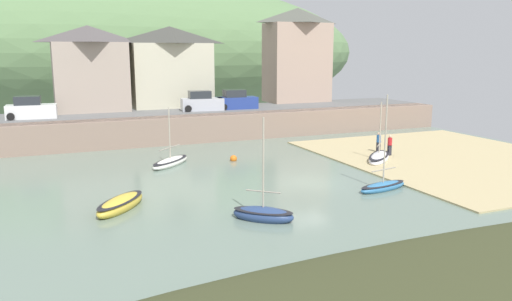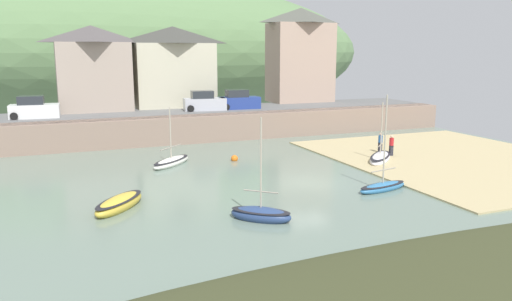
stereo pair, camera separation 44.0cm
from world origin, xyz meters
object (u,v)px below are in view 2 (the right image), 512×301
parked_car_by_wall (204,102)px  person_on_slipway (391,145)px  motorboat_with_cabin (383,186)px  parked_car_end_of_row (239,101)px  sailboat_far_left (119,204)px  parked_car_near_slipway (34,109)px  fishing_boat_green (380,158)px  mooring_buoy (234,159)px  waterfront_building_centre (174,66)px  waterfront_building_right (300,55)px  person_near_water (380,142)px  dinghy_open_wooden (171,162)px  sailboat_white_hull (261,214)px  waterfront_building_left (93,68)px

parked_car_by_wall → person_on_slipway: bearing=-50.9°
motorboat_with_cabin → parked_car_end_of_row: 24.16m
motorboat_with_cabin → parked_car_by_wall: motorboat_with_cabin is taller
sailboat_far_left → parked_car_near_slipway: bearing=50.0°
parked_car_end_of_row → parked_car_by_wall: bearing=-177.5°
fishing_boat_green → person_on_slipway: (1.78, 1.07, 0.72)m
parked_car_end_of_row → parked_car_near_slipway: bearing=-177.5°
fishing_boat_green → parked_car_near_slipway: fishing_boat_green is taller
mooring_buoy → motorboat_with_cabin: bearing=-64.0°
waterfront_building_centre → parked_car_near_slipway: bearing=-161.6°
waterfront_building_right → motorboat_with_cabin: (-8.87, -28.48, -7.52)m
sailboat_far_left → parked_car_by_wall: parked_car_by_wall is taller
person_on_slipway → person_near_water: size_ratio=1.00×
mooring_buoy → parked_car_end_of_row: bearing=68.4°
waterfront_building_right → dinghy_open_wooden: (-19.06, -16.97, -7.52)m
waterfront_building_right → parked_car_end_of_row: waterfront_building_right is taller
sailboat_white_hull → parked_car_by_wall: size_ratio=1.24×
parked_car_by_wall → parked_car_end_of_row: size_ratio=1.02×
waterfront_building_centre → fishing_boat_green: waterfront_building_centre is taller
waterfront_building_right → person_on_slipway: (-2.42, -20.65, -6.78)m
waterfront_building_left → person_on_slipway: bearing=-45.3°
parked_car_end_of_row → dinghy_open_wooden: bearing=-125.8°
waterfront_building_centre → sailboat_white_hull: waterfront_building_centre is taller
waterfront_building_left → parked_car_by_wall: waterfront_building_left is taller
dinghy_open_wooden → person_on_slipway: size_ratio=2.73×
sailboat_far_left → parked_car_end_of_row: size_ratio=0.96×
waterfront_building_left → fishing_boat_green: bearing=-49.4°
waterfront_building_left → mooring_buoy: 20.36m
parked_car_near_slipway → parked_car_end_of_row: size_ratio=1.01×
parked_car_by_wall → parked_car_end_of_row: (3.64, 0.00, 0.00)m
motorboat_with_cabin → dinghy_open_wooden: motorboat_with_cabin is taller
waterfront_building_right → dinghy_open_wooden: size_ratio=2.39×
waterfront_building_right → parked_car_end_of_row: (-9.21, -4.50, -4.56)m
fishing_boat_green → parked_car_end_of_row: bearing=61.4°
parked_car_end_of_row → sailboat_white_hull: bearing=-105.4°
waterfront_building_left → parked_car_by_wall: bearing=-24.3°
sailboat_far_left → waterfront_building_left: bearing=36.2°
person_near_water → person_on_slipway: bearing=-88.8°
fishing_boat_green → parked_car_end_of_row: 18.18m
fishing_boat_green → parked_car_near_slipway: bearing=99.7°
mooring_buoy → parked_car_near_slipway: bearing=137.6°
waterfront_building_centre → parked_car_near_slipway: size_ratio=2.00×
person_on_slipway → mooring_buoy: person_on_slipway is taller
motorboat_with_cabin → dinghy_open_wooden: 15.37m
waterfront_building_left → sailboat_white_hull: size_ratio=1.55×
waterfront_building_left → motorboat_with_cabin: waterfront_building_left is taller
waterfront_building_centre → parked_car_by_wall: (1.92, -4.50, -3.40)m
sailboat_white_hull → person_on_slipway: 18.28m
waterfront_building_left → waterfront_building_centre: (8.06, -0.00, 0.03)m
motorboat_with_cabin → mooring_buoy: motorboat_with_cabin is taller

